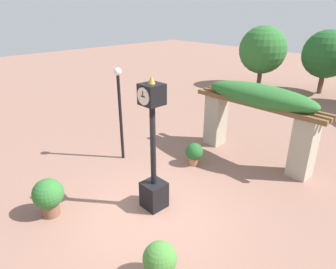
% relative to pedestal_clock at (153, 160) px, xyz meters
% --- Properties ---
extents(ground_plane, '(60.00, 60.00, 0.00)m').
position_rel_pedestal_clock_xyz_m(ground_plane, '(0.25, -0.28, -1.38)').
color(ground_plane, '#8E6656').
extents(pedestal_clock, '(0.56, 0.56, 3.47)m').
position_rel_pedestal_clock_xyz_m(pedestal_clock, '(0.00, 0.00, 0.00)').
color(pedestal_clock, black).
rests_on(pedestal_clock, ground).
extents(pergola, '(4.54, 1.22, 2.58)m').
position_rel_pedestal_clock_xyz_m(pergola, '(0.25, 4.29, 0.47)').
color(pergola, '#A89E89').
rests_on(pergola, ground).
extents(potted_plant_near_left, '(0.66, 0.66, 0.83)m').
position_rel_pedestal_clock_xyz_m(potted_plant_near_left, '(1.81, -1.42, -0.92)').
color(potted_plant_near_left, '#9E563D').
rests_on(potted_plant_near_left, ground).
extents(potted_plant_near_right, '(0.76, 0.76, 1.00)m').
position_rel_pedestal_clock_xyz_m(potted_plant_near_right, '(-1.53, -2.12, -0.81)').
color(potted_plant_near_right, brown).
rests_on(potted_plant_near_right, ground).
extents(potted_plant_far_left, '(0.57, 0.57, 0.76)m').
position_rel_pedestal_clock_xyz_m(potted_plant_far_left, '(-0.80, 2.44, -0.95)').
color(potted_plant_far_left, '#B26B4C').
rests_on(potted_plant_far_left, ground).
extents(lamp_post, '(0.25, 0.25, 3.12)m').
position_rel_pedestal_clock_xyz_m(lamp_post, '(-2.81, 1.01, 0.60)').
color(lamp_post, black).
rests_on(lamp_post, ground).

